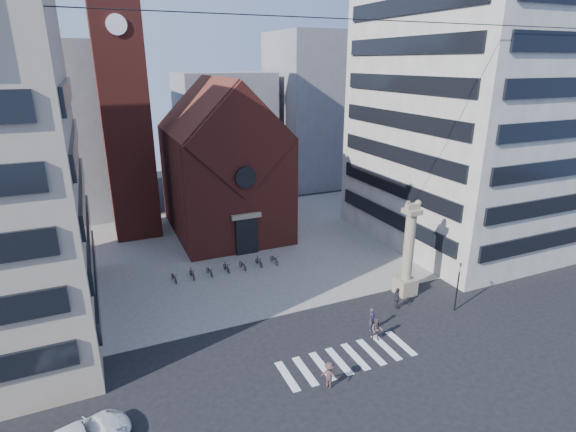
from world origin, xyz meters
The scene contains 22 objects.
ground centered at (0.00, 0.00, 0.00)m, with size 120.00×120.00×0.00m, color black.
piazza centered at (0.00, 19.00, 0.03)m, with size 46.00×30.00×0.05m, color #9A958C.
zebra_crossing centered at (0.55, -3.00, 0.01)m, with size 10.20×3.20×0.01m, color white, non-canonical shape.
church centered at (0.00, 25.04, 7.98)m, with size 12.00×16.65×18.00m.
campanile centered at (-10.00, 28.00, 15.74)m, with size 5.50×5.50×31.20m.
building_right centered at (24.00, 12.00, 16.00)m, with size 18.00×22.00×32.00m, color beige.
bg_block_left centered at (-20.00, 40.00, 11.00)m, with size 16.00×14.00×22.00m, color gray.
bg_block_mid centered at (6.00, 45.00, 9.00)m, with size 14.00×12.00×18.00m, color gray.
bg_block_right centered at (22.00, 42.00, 12.00)m, with size 16.00×14.00×24.00m, color gray.
lion_column centered at (10.01, 3.00, 3.46)m, with size 1.63×1.60×8.68m.
traffic_light centered at (12.00, -1.00, 2.29)m, with size 0.13×0.16×4.30m.
pedestrian_0 centered at (4.08, -0.67, 0.93)m, with size 0.68×0.45×1.86m, color #312E40.
pedestrian_1 centered at (3.65, -1.95, 0.89)m, with size 0.87×0.67×1.78m, color #504140.
pedestrian_2 centered at (7.78, 1.19, 0.94)m, with size 1.10×0.46×1.89m, color #292830.
pedestrian_3 centered at (-1.96, -4.95, 0.89)m, with size 1.15×0.66×1.78m, color #4A3231.
scooter_0 centered at (-8.35, 13.44, 0.49)m, with size 0.58×1.68×0.88m, color black.
scooter_1 centered at (-6.67, 13.44, 0.54)m, with size 0.46×1.63×0.98m, color black.
scooter_2 centered at (-4.99, 13.44, 0.49)m, with size 0.58×1.68×0.88m, color black.
scooter_3 centered at (-3.31, 13.44, 0.54)m, with size 0.46×1.63×0.98m, color black.
scooter_4 centered at (-1.62, 13.44, 0.49)m, with size 0.58×1.68×0.88m, color black.
scooter_5 centered at (0.06, 13.44, 0.54)m, with size 0.46×1.63×0.98m, color black.
scooter_6 centered at (1.74, 13.44, 0.49)m, with size 0.58×1.68×0.88m, color black.
Camera 1 is at (-13.74, -25.35, 19.52)m, focal length 28.00 mm.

